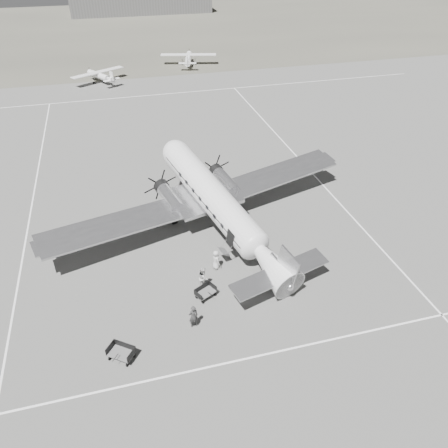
{
  "coord_description": "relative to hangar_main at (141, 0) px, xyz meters",
  "views": [
    {
      "loc": [
        -8.96,
        -31.28,
        23.4
      ],
      "look_at": [
        -1.05,
        -1.84,
        2.2
      ],
      "focal_mm": 35.0,
      "sensor_mm": 36.0,
      "label": 1
    }
  ],
  "objects": [
    {
      "name": "ground",
      "position": [
        -5.0,
        -120.0,
        -3.3
      ],
      "size": [
        260.0,
        260.0,
        0.0
      ],
      "primitive_type": "plane",
      "color": "slate",
      "rests_on": "ground"
    },
    {
      "name": "taxi_line_near",
      "position": [
        -5.0,
        -134.0,
        -3.29
      ],
      "size": [
        60.0,
        0.15,
        0.01
      ],
      "primitive_type": "cube",
      "color": "white",
      "rests_on": "ground"
    },
    {
      "name": "taxi_line_right",
      "position": [
        7.0,
        -120.0,
        -3.29
      ],
      "size": [
        0.15,
        80.0,
        0.01
      ],
      "primitive_type": "cube",
      "color": "white",
      "rests_on": "ground"
    },
    {
      "name": "taxi_line_left",
      "position": [
        -23.0,
        -110.0,
        -3.29
      ],
      "size": [
        0.15,
        60.0,
        0.01
      ],
      "primitive_type": "cube",
      "color": "white",
      "rests_on": "ground"
    },
    {
      "name": "taxi_line_horizon",
      "position": [
        -5.0,
        -80.0,
        -3.29
      ],
      "size": [
        90.0,
        0.15,
        0.01
      ],
      "primitive_type": "cube",
      "color": "white",
      "rests_on": "ground"
    },
    {
      "name": "grass_infield",
      "position": [
        -5.0,
        -25.0,
        -3.3
      ],
      "size": [
        260.0,
        90.0,
        0.01
      ],
      "primitive_type": "cube",
      "color": "#5F5D50",
      "rests_on": "ground"
    },
    {
      "name": "hangar_main",
      "position": [
        0.0,
        0.0,
        0.0
      ],
      "size": [
        42.0,
        14.0,
        6.6
      ],
      "color": "#616161",
      "rests_on": "ground"
    },
    {
      "name": "dc3_airliner",
      "position": [
        -6.05,
        -119.84,
        -0.39
      ],
      "size": [
        35.39,
        29.11,
        5.83
      ],
      "primitive_type": null,
      "rotation": [
        0.0,
        0.0,
        0.29
      ],
      "color": "silver",
      "rests_on": "ground"
    },
    {
      "name": "light_plane_left",
      "position": [
        -14.89,
        -71.01,
        -2.26
      ],
      "size": [
        12.8,
        12.15,
        2.08
      ],
      "primitive_type": null,
      "rotation": [
        0.0,
        0.0,
        0.54
      ],
      "color": "white",
      "rests_on": "ground"
    },
    {
      "name": "light_plane_right",
      "position": [
        2.31,
        -63.77,
        -2.17
      ],
      "size": [
        12.72,
        11.21,
        2.27
      ],
      "primitive_type": null,
      "rotation": [
        0.0,
        0.0,
        -0.24
      ],
      "color": "white",
      "rests_on": "ground"
    },
    {
      "name": "baggage_cart_near",
      "position": [
        -9.08,
        -127.76,
        -2.85
      ],
      "size": [
        1.93,
        1.73,
        0.9
      ],
      "primitive_type": null,
      "rotation": [
        0.0,
        0.0,
        0.48
      ],
      "color": "#5D5D5D",
      "rests_on": "ground"
    },
    {
      "name": "baggage_cart_far",
      "position": [
        -15.62,
        -131.85,
        -2.81
      ],
      "size": [
        2.13,
        2.03,
        0.98
      ],
      "primitive_type": null,
      "rotation": [
        0.0,
        0.0,
        -0.64
      ],
      "color": "#5D5D5D",
      "rests_on": "ground"
    },
    {
      "name": "ground_crew",
      "position": [
        -10.53,
        -130.36,
        -2.35
      ],
      "size": [
        0.76,
        0.56,
        1.89
      ],
      "primitive_type": "imported",
      "rotation": [
        0.0,
        0.0,
        3.31
      ],
      "color": "#323232",
      "rests_on": "ground"
    },
    {
      "name": "ramp_agent",
      "position": [
        -8.99,
        -126.67,
        -2.34
      ],
      "size": [
        0.91,
        1.07,
        1.93
      ],
      "primitive_type": "imported",
      "rotation": [
        0.0,
        0.0,
        1.35
      ],
      "color": "beige",
      "rests_on": "ground"
    },
    {
      "name": "passenger",
      "position": [
        -7.51,
        -124.73,
        -2.43
      ],
      "size": [
        0.77,
        0.97,
        1.74
      ],
      "primitive_type": "imported",
      "rotation": [
        0.0,
        0.0,
        1.85
      ],
      "color": "silver",
      "rests_on": "ground"
    }
  ]
}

